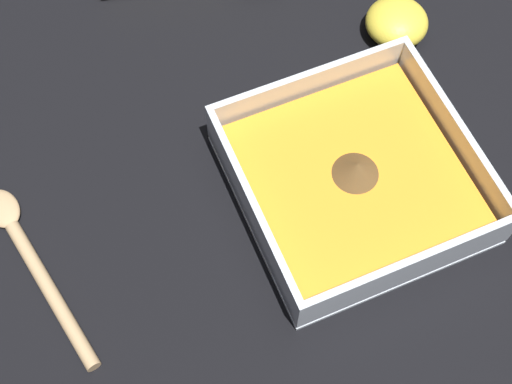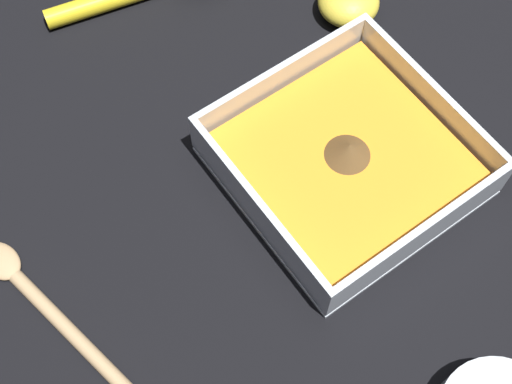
% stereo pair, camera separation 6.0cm
% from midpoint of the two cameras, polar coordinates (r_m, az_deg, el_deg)
% --- Properties ---
extents(ground_plane, '(4.00, 4.00, 0.00)m').
position_cam_midpoint_polar(ground_plane, '(0.63, 8.96, -1.60)').
color(ground_plane, black).
extents(square_dish, '(0.19, 0.19, 0.05)m').
position_cam_midpoint_polar(square_dish, '(0.62, 10.52, 0.68)').
color(square_dish, silver).
rests_on(square_dish, ground_plane).
extents(lemon_half, '(0.06, 0.06, 0.03)m').
position_cam_midpoint_polar(lemon_half, '(0.73, 13.56, 12.85)').
color(lemon_half, yellow).
rests_on(lemon_half, ground_plane).
extents(wooden_spoon, '(0.19, 0.06, 0.01)m').
position_cam_midpoint_polar(wooden_spoon, '(0.61, -14.75, -5.78)').
color(wooden_spoon, tan).
rests_on(wooden_spoon, ground_plane).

